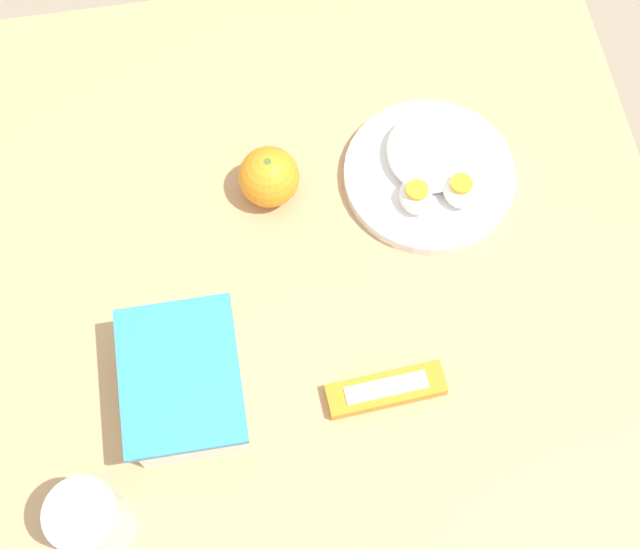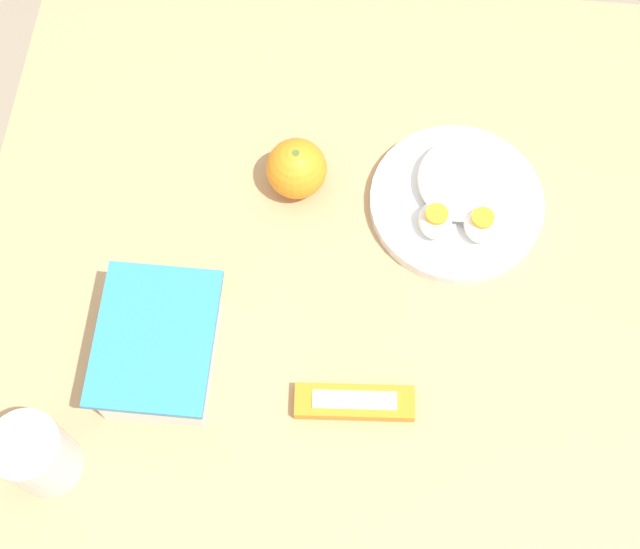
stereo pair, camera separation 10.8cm
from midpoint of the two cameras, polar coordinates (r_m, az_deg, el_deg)
name	(u,v)px [view 2 (the right image)]	position (r m, az deg, el deg)	size (l,w,h in m)	color
ground_plane	(320,450)	(1.80, 1.72, -11.37)	(10.00, 10.00, 0.00)	gray
table	(320,348)	(1.19, 2.56, -5.06)	(1.05, 0.89, 0.74)	tan
food_container	(161,350)	(1.04, -7.29, -5.14)	(0.17, 0.13, 0.08)	white
orange_fruit	(297,169)	(1.13, 1.21, 6.49)	(0.08, 0.08, 0.08)	orange
rice_plate	(457,198)	(1.16, 11.43, 4.52)	(0.22, 0.22, 0.05)	white
candy_bar	(354,402)	(1.05, 5.17, -8.50)	(0.05, 0.14, 0.02)	orange
drinking_glass	(37,455)	(1.02, -14.76, -11.46)	(0.08, 0.08, 0.11)	silver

